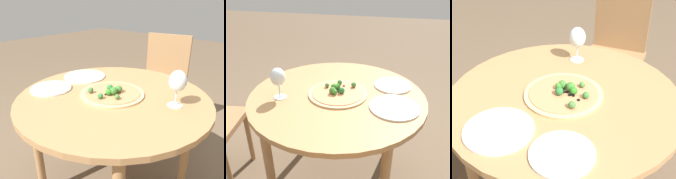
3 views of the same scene
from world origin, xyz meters
TOP-DOWN VIEW (x-y plane):
  - dining_table at (0.00, 0.00)m, footprint 1.02×1.02m
  - pizza at (0.00, 0.01)m, footprint 0.34×0.34m
  - wine_glass at (-0.31, -0.11)m, footprint 0.08×0.08m
  - plate_near at (0.33, -0.08)m, footprint 0.27×0.27m
  - plate_far at (0.32, 0.18)m, footprint 0.23×0.23m

SIDE VIEW (x-z plane):
  - dining_table at x=0.00m, z-range 0.27..0.97m
  - plate_far at x=0.32m, z-range 0.70..0.71m
  - plate_near at x=0.33m, z-range 0.70..0.71m
  - pizza at x=0.00m, z-range 0.68..0.74m
  - wine_glass at x=-0.31m, z-range 0.74..0.91m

